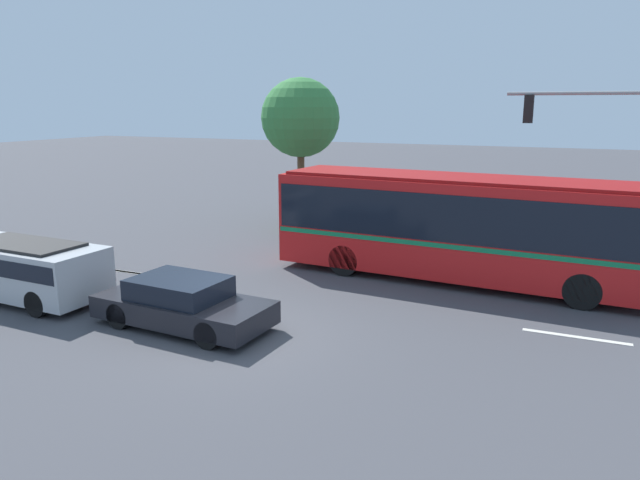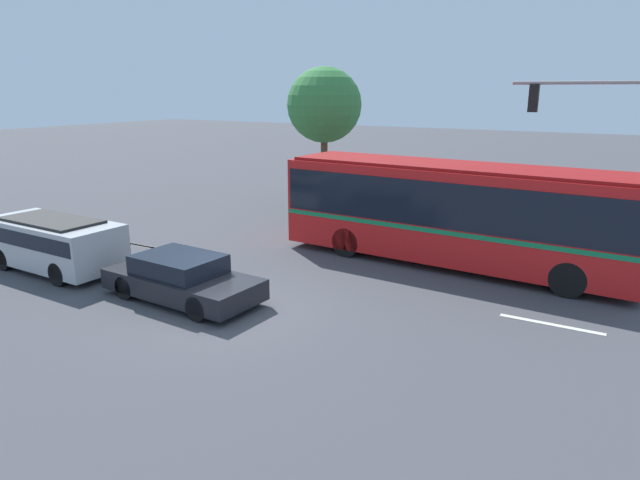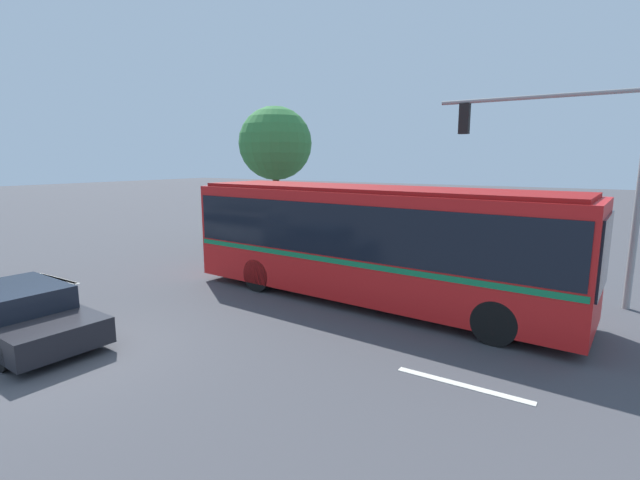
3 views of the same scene
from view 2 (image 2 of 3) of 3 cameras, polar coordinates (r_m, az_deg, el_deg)
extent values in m
plane|color=#444449|center=(14.81, -9.40, -6.89)|extent=(140.00, 140.00, 0.00)
cube|color=red|center=(18.36, 13.27, 2.71)|extent=(11.23, 3.22, 2.88)
cube|color=black|center=(18.27, 13.36, 4.12)|extent=(11.01, 3.25, 1.38)
cube|color=#147A47|center=(18.43, 13.21, 1.66)|extent=(11.12, 3.25, 0.14)
cube|color=maroon|center=(18.11, 13.56, 7.31)|extent=(10.77, 2.99, 0.10)
cylinder|color=black|center=(18.84, 25.08, -1.75)|extent=(1.02, 0.36, 1.00)
cylinder|color=black|center=(16.68, 23.84, -3.67)|extent=(1.02, 0.36, 1.00)
cylinder|color=black|center=(20.90, 5.92, 1.16)|extent=(1.02, 0.36, 1.00)
cylinder|color=black|center=(18.98, 2.73, -0.20)|extent=(1.02, 0.36, 1.00)
cube|color=black|center=(15.53, -13.71, -4.31)|extent=(4.51, 2.12, 0.55)
cube|color=black|center=(15.45, -14.11, -2.39)|extent=(2.30, 1.77, 0.50)
cylinder|color=black|center=(15.21, -7.86, -4.93)|extent=(0.66, 0.26, 0.65)
cylinder|color=black|center=(14.10, -12.30, -6.78)|extent=(0.66, 0.26, 0.65)
cylinder|color=black|center=(17.03, -14.71, -3.11)|extent=(0.66, 0.26, 0.65)
cylinder|color=black|center=(16.05, -19.08, -4.58)|extent=(0.66, 0.26, 0.65)
cube|color=#B2B5B7|center=(19.27, -25.32, -0.23)|extent=(4.73, 2.09, 1.35)
cube|color=black|center=(19.20, -25.42, 0.62)|extent=(4.54, 2.11, 0.46)
cube|color=black|center=(19.11, -25.56, 1.84)|extent=(3.32, 1.66, 0.08)
cylinder|color=black|center=(18.74, -20.65, -1.84)|extent=(0.71, 0.28, 0.70)
cylinder|color=black|center=(17.83, -24.90, -3.13)|extent=(0.71, 0.28, 0.70)
cylinder|color=black|center=(20.98, -25.36, -0.60)|extent=(0.71, 0.28, 0.70)
cylinder|color=black|center=(20.17, -29.33, -1.68)|extent=(0.71, 0.28, 0.70)
cylinder|color=gray|center=(20.37, 26.48, 14.10)|extent=(5.29, 0.12, 0.12)
cube|color=black|center=(20.61, 20.82, 13.27)|extent=(0.30, 0.22, 0.90)
cylinder|color=red|center=(20.73, 20.96, 14.09)|extent=(0.18, 0.02, 0.18)
cylinder|color=yellow|center=(20.73, 20.88, 13.27)|extent=(0.18, 0.02, 0.18)
cylinder|color=green|center=(20.74, 20.80, 12.44)|extent=(0.18, 0.02, 0.18)
cube|color=#286028|center=(24.06, 6.83, 3.00)|extent=(7.50, 1.37, 1.02)
cube|color=#B7192D|center=(23.90, 6.89, 5.00)|extent=(7.35, 1.30, 0.69)
cylinder|color=brown|center=(27.69, 0.42, 7.26)|extent=(0.33, 0.33, 3.48)
sphere|color=#387F3D|center=(27.44, 0.43, 13.52)|extent=(3.55, 3.55, 3.55)
cube|color=silver|center=(14.78, 22.36, -7.91)|extent=(2.40, 0.16, 0.01)
cube|color=silver|center=(21.11, -17.08, -0.68)|extent=(2.40, 0.16, 0.01)
cube|color=silver|center=(21.07, -16.89, -0.69)|extent=(2.40, 0.16, 0.01)
camera|label=1|loc=(1.81, -86.31, -3.57)|focal=33.53mm
camera|label=3|loc=(6.18, 32.93, -1.85)|focal=25.48mm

